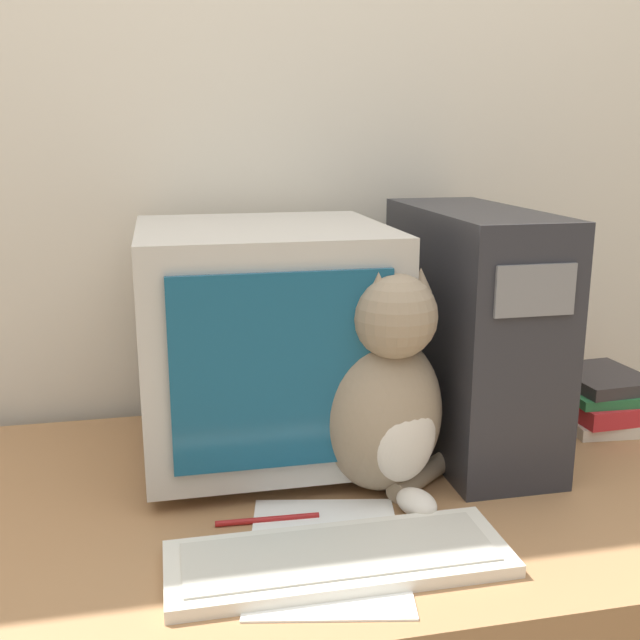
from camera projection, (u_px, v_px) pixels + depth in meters
name	position (u px, v px, depth m)	size (l,w,h in m)	color
wall_back	(258.00, 173.00, 1.51)	(7.00, 0.05, 2.50)	beige
crt_monitor	(264.00, 339.00, 1.29)	(0.41, 0.41, 0.41)	#BCB7AD
computer_tower	(469.00, 329.00, 1.33)	(0.18, 0.46, 0.43)	#28282D
keyboard	(339.00, 558.00, 0.99)	(0.46, 0.16, 0.02)	silver
cat	(386.00, 399.00, 1.16)	(0.31, 0.25, 0.36)	gray
book_stack	(600.00, 399.00, 1.46)	(0.17, 0.19, 0.10)	beige
pen	(268.00, 520.00, 1.10)	(0.15, 0.02, 0.01)	maroon
paper_sheet	(326.00, 552.00, 1.02)	(0.26, 0.33, 0.00)	white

